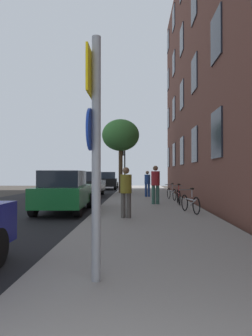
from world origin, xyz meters
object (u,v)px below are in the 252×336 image
(car_1, at_px, (65,191))
(car_2, at_px, (87,183))
(traffic_light, at_px, (124,160))
(tree_near, at_px, (121,136))
(bicycle_2, at_px, (172,193))
(pedestrian_1, at_px, (155,182))
(sign_post, at_px, (94,140))
(car_3, at_px, (108,180))
(pedestrian_0, at_px, (126,189))
(bicycle_0, at_px, (190,203))
(bicycle_1, at_px, (179,196))
(pedestrian_2, at_px, (147,182))

(car_1, bearing_deg, car_2, 93.18)
(traffic_light, bearing_deg, tree_near, -90.19)
(bicycle_2, relative_size, pedestrian_1, 0.95)
(sign_post, bearing_deg, car_2, 99.57)
(car_3, bearing_deg, pedestrian_1, -76.22)
(pedestrian_0, relative_size, car_1, 0.36)
(sign_post, bearing_deg, bicycle_0, 70.54)
(traffic_light, xyz_separation_m, car_1, (-1.68, -14.64, -1.85))
(traffic_light, xyz_separation_m, car_2, (-2.14, -6.30, -1.85))
(bicycle_0, bearing_deg, car_2, 119.50)
(bicycle_1, bearing_deg, bicycle_2, 91.55)
(tree_near, relative_size, pedestrian_0, 3.29)
(bicycle_2, distance_m, car_1, 6.43)
(traffic_light, distance_m, car_2, 6.91)
(bicycle_0, relative_size, car_2, 0.37)
(pedestrian_2, xyz_separation_m, car_3, (-3.35, 10.14, -0.16))
(tree_near, distance_m, bicycle_1, 9.31)
(pedestrian_1, bearing_deg, bicycle_2, 66.54)
(car_2, bearing_deg, pedestrian_0, -74.36)
(car_1, distance_m, car_2, 8.34)
(traffic_light, distance_m, tree_near, 4.80)
(bicycle_0, xyz_separation_m, pedestrian_1, (-1.06, 3.00, 0.65))
(traffic_light, bearing_deg, pedestrian_0, -87.25)
(bicycle_2, relative_size, pedestrian_0, 1.04)
(traffic_light, height_order, bicycle_0, traffic_light)
(pedestrian_1, xyz_separation_m, car_2, (-4.15, 6.20, -0.28))
(pedestrian_2, bearing_deg, pedestrian_1, -87.15)
(bicycle_2, bearing_deg, car_2, 142.54)
(bicycle_1, relative_size, pedestrian_0, 1.00)
(pedestrian_0, bearing_deg, car_2, 105.64)
(bicycle_2, bearing_deg, traffic_light, 106.28)
(sign_post, height_order, car_2, sign_post)
(traffic_light, height_order, car_1, traffic_light)
(traffic_light, xyz_separation_m, tree_near, (-0.02, -4.56, 1.53))
(bicycle_0, distance_m, car_3, 18.14)
(bicycle_1, xyz_separation_m, car_2, (-5.19, 6.21, 0.36))
(sign_post, xyz_separation_m, traffic_light, (-0.59, 22.50, 0.72))
(sign_post, distance_m, pedestrian_2, 14.47)
(bicycle_2, relative_size, car_2, 0.37)
(bicycle_2, bearing_deg, pedestrian_0, -108.28)
(traffic_light, bearing_deg, sign_post, -88.50)
(car_2, height_order, car_3, same)
(traffic_light, distance_m, car_3, 3.17)
(sign_post, distance_m, bicycle_1, 10.39)
(pedestrian_0, xyz_separation_m, pedestrian_1, (1.20, 4.33, 0.09))
(pedestrian_0, xyz_separation_m, car_3, (-2.37, 18.87, -0.20))
(sign_post, relative_size, traffic_light, 0.86)
(bicycle_0, height_order, car_3, car_3)
(car_1, distance_m, car_3, 16.67)
(bicycle_2, relative_size, pedestrian_2, 1.08)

